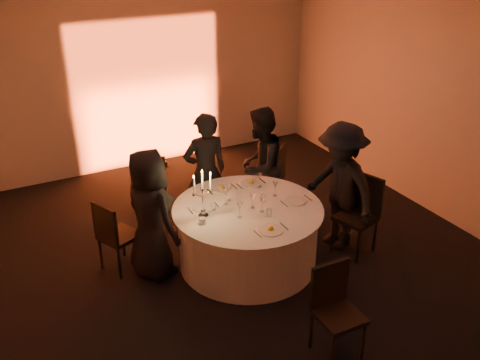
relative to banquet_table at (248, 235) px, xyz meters
name	(u,v)px	position (x,y,z in m)	size (l,w,h in m)	color
floor	(247,262)	(0.00, 0.00, -0.38)	(7.00, 7.00, 0.00)	black
ceiling	(249,13)	(0.00, 0.00, 2.62)	(7.00, 7.00, 0.00)	silver
wall_back	(147,78)	(0.00, 3.50, 1.12)	(7.00, 7.00, 0.00)	beige
wall_right	(442,111)	(3.00, 0.00, 1.12)	(7.00, 7.00, 0.00)	beige
uplighter_fixture	(159,165)	(0.00, 3.20, -0.33)	(0.25, 0.12, 0.10)	black
banquet_table	(248,235)	(0.00, 0.00, 0.00)	(1.80, 1.80, 0.77)	black
chair_left	(114,233)	(-1.48, 0.59, 0.14)	(0.53, 0.53, 0.93)	black
chair_back_left	(151,183)	(-0.68, 1.56, 0.18)	(0.57, 0.57, 1.01)	black
chair_back_right	(272,174)	(0.99, 1.08, 0.17)	(0.60, 0.60, 0.98)	black
chair_right	(360,210)	(1.40, -0.39, 0.19)	(0.56, 0.56, 1.01)	black
chair_front	(335,305)	(0.03, -1.70, 0.15)	(0.42, 0.42, 0.95)	black
guest_left	(150,215)	(-1.09, 0.33, 0.41)	(0.78, 0.51, 1.59)	black
guest_back_left	(205,172)	(-0.08, 1.04, 0.44)	(0.60, 0.39, 1.65)	black
guest_back_right	(260,166)	(0.67, 0.89, 0.43)	(0.80, 0.62, 1.64)	black
guest_right	(340,187)	(1.22, -0.17, 0.46)	(1.09, 0.62, 1.68)	black
plate_left	(203,207)	(-0.47, 0.24, 0.39)	(0.36, 0.26, 0.01)	white
plate_back_left	(222,188)	(-0.06, 0.57, 0.40)	(0.35, 0.25, 0.08)	white
plate_back_right	(251,183)	(0.34, 0.54, 0.40)	(0.35, 0.27, 0.08)	white
plate_right	(296,201)	(0.60, -0.13, 0.39)	(0.36, 0.26, 0.01)	white
plate_front	(271,229)	(-0.02, -0.57, 0.40)	(0.36, 0.28, 0.08)	white
coffee_cup	(202,221)	(-0.63, -0.08, 0.42)	(0.11, 0.11, 0.07)	white
candelabra	(203,200)	(-0.55, 0.06, 0.59)	(0.25, 0.12, 0.60)	silver
wine_glass_a	(260,177)	(0.39, 0.41, 0.52)	(0.07, 0.07, 0.19)	white
wine_glass_b	(203,193)	(-0.42, 0.35, 0.52)	(0.07, 0.07, 0.19)	white
wine_glass_c	(253,197)	(0.05, -0.03, 0.52)	(0.07, 0.07, 0.19)	white
wine_glass_d	(275,186)	(0.45, 0.12, 0.52)	(0.07, 0.07, 0.19)	white
wine_glass_e	(226,194)	(-0.19, 0.20, 0.52)	(0.07, 0.07, 0.19)	white
wine_glass_f	(262,201)	(0.10, -0.16, 0.52)	(0.07, 0.07, 0.19)	white
wine_glass_g	(229,190)	(-0.11, 0.28, 0.52)	(0.07, 0.07, 0.19)	white
wine_glass_h	(240,207)	(-0.19, -0.16, 0.52)	(0.07, 0.07, 0.19)	white
tumbler_a	(263,198)	(0.24, 0.05, 0.43)	(0.07, 0.07, 0.09)	white
tumbler_b	(214,206)	(-0.38, 0.15, 0.43)	(0.07, 0.07, 0.09)	white
tumbler_c	(269,213)	(0.12, -0.29, 0.43)	(0.07, 0.07, 0.09)	white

